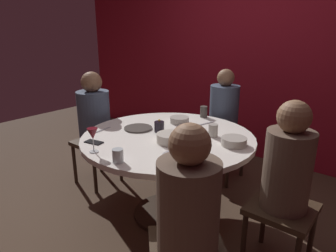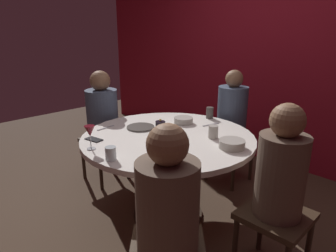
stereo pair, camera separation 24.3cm
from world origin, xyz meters
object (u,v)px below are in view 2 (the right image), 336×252
Objects in this scene: seated_diner_back at (232,115)px; dining_table at (168,152)px; cell_phone at (94,139)px; wine_glass at (90,132)px; seated_diner_right at (281,176)px; bowl_salad_center at (168,138)px; bowl_sauce_side at (232,144)px; cup_by_right_diner at (213,132)px; cup_near_candle at (111,153)px; seated_diner_front_right at (168,207)px; dinner_plate at (141,127)px; cup_by_left_diner at (210,113)px; seated_diner_left at (102,115)px; candle_holder at (160,126)px; bowl_small_white at (183,120)px; bowl_serving_large at (167,160)px.

dining_table is at bearing 0.00° from seated_diner_back.
wine_glass is at bearing -137.72° from cell_phone.
seated_diner_right is 0.86m from bowl_salad_center.
seated_diner_right is at bearing -17.47° from bowl_sauce_side.
cup_near_candle is at bearing -105.18° from cup_by_right_diner.
seated_diner_front_right reaches higher than dinner_plate.
cup_by_left_diner is at bearing 130.43° from cup_by_right_diner.
cup_near_candle is (0.08, -1.53, 0.06)m from seated_diner_back.
seated_diner_back is at bearing -21.58° from seated_diner_front_right.
seated_diner_right is (1.92, -0.00, -0.00)m from seated_diner_left.
seated_diner_front_right is at bearing -65.95° from cup_by_right_diner.
dining_table is 1.21× the size of seated_diner_front_right.
seated_diner_front_right reaches higher than candle_holder.
seated_diner_back is 1.53m from cup_near_candle.
dinner_plate is (-0.12, 0.57, -0.12)m from wine_glass.
wine_glass is at bearing -92.91° from bowl_small_white.
candle_holder is 1.09× the size of cup_by_right_diner.
seated_diner_front_right is at bearing 70.02° from seated_diner_right.
candle_holder is (0.85, 0.02, 0.06)m from seated_diner_left.
cup_by_right_diner is at bearing 59.29° from wine_glass.
cup_by_right_diner is (1.26, 0.21, 0.07)m from seated_diner_left.
seated_diner_back is 5.75× the size of bowl_salad_center.
seated_diner_right is 4.85× the size of dinner_plate.
seated_diner_back is at bearing 90.00° from dining_table.
dining_table is 0.67m from cup_by_left_diner.
cup_by_right_diner is (0.30, -0.71, 0.07)m from seated_diner_back.
cup_by_right_diner is at bearing -16.25° from bowl_small_white.
wine_glass is 0.72× the size of dinner_plate.
bowl_serving_large is (0.39, -1.32, 0.05)m from seated_diner_back.
seated_diner_right is 1.08m from cup_near_candle.
seated_diner_front_right is 4.76× the size of dinner_plate.
candle_holder is at bearing -85.76° from bowl_small_white.
seated_diner_front_right reaches higher than bowl_small_white.
bowl_serving_large is (0.69, -0.36, 0.02)m from dinner_plate.
dining_table is 0.64m from cup_near_candle.
cup_near_candle is at bearing -83.56° from cup_by_left_diner.
cup_by_right_diner reaches higher than bowl_serving_large.
cell_phone is (-0.33, -0.49, 0.15)m from dining_table.
cup_by_left_diner is at bearing 113.63° from bowl_serving_large.
cup_by_right_diner is at bearing -52.68° from cell_phone.
bowl_salad_center is (-0.85, -0.12, 0.05)m from seated_diner_right.
cup_near_candle reaches higher than bowl_sauce_side.
cup_by_right_diner is at bearing 22.61° from seated_diner_back.
seated_diner_back is at bearing 106.31° from bowl_serving_large.
seated_diner_front_right is (1.67, -0.71, -0.01)m from seated_diner_left.
cup_by_left_diner is at bearing 103.41° from bowl_salad_center.
seated_diner_right is at bearing 1.57° from dinner_plate.
seated_diner_right is at bearing 0.00° from dining_table.
cup_by_left_diner is (0.90, 0.63, 0.07)m from seated_diner_left.
cell_phone is (-0.22, -0.51, -0.04)m from candle_holder.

